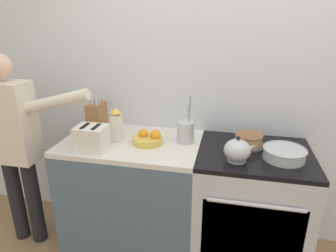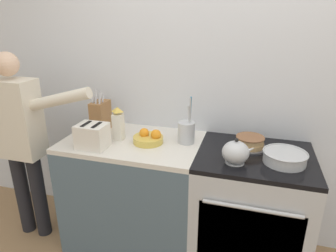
# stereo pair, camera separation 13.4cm
# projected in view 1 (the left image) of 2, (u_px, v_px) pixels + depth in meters

# --- Properties ---
(wall_back) EXTENTS (8.00, 0.04, 2.60)m
(wall_back) POSITION_uv_depth(u_px,v_px,m) (224.00, 78.00, 2.21)
(wall_back) COLOR silver
(wall_back) RESTS_ON ground_plane
(counter_cabinet) EXTENTS (0.99, 0.64, 0.88)m
(counter_cabinet) POSITION_uv_depth(u_px,v_px,m) (133.00, 193.00, 2.33)
(counter_cabinet) COLOR #4C6070
(counter_cabinet) RESTS_ON ground_plane
(stove_range) EXTENTS (0.75, 0.67, 0.88)m
(stove_range) POSITION_uv_depth(u_px,v_px,m) (249.00, 208.00, 2.15)
(stove_range) COLOR #B7BABF
(stove_range) RESTS_ON ground_plane
(layer_cake) EXTENTS (0.23, 0.23, 0.08)m
(layer_cake) POSITION_uv_depth(u_px,v_px,m) (248.00, 140.00, 2.08)
(layer_cake) COLOR #4C4C51
(layer_cake) RESTS_ON stove_range
(tea_kettle) EXTENTS (0.20, 0.17, 0.17)m
(tea_kettle) POSITION_uv_depth(u_px,v_px,m) (237.00, 150.00, 1.86)
(tea_kettle) COLOR #B7BABF
(tea_kettle) RESTS_ON stove_range
(mixing_bowl) EXTENTS (0.27, 0.27, 0.08)m
(mixing_bowl) POSITION_uv_depth(u_px,v_px,m) (284.00, 154.00, 1.89)
(mixing_bowl) COLOR #B7BABF
(mixing_bowl) RESTS_ON stove_range
(knife_block) EXTENTS (0.10, 0.17, 0.33)m
(knife_block) POSITION_uv_depth(u_px,v_px,m) (97.00, 117.00, 2.30)
(knife_block) COLOR olive
(knife_block) RESTS_ON counter_cabinet
(utensil_crock) EXTENTS (0.12, 0.12, 0.34)m
(utensil_crock) POSITION_uv_depth(u_px,v_px,m) (186.00, 131.00, 2.13)
(utensil_crock) COLOR #B7BABF
(utensil_crock) RESTS_ON counter_cabinet
(fruit_bowl) EXTENTS (0.21, 0.21, 0.10)m
(fruit_bowl) POSITION_uv_depth(u_px,v_px,m) (148.00, 139.00, 2.13)
(fruit_bowl) COLOR gold
(fruit_bowl) RESTS_ON counter_cabinet
(toaster) EXTENTS (0.22, 0.17, 0.17)m
(toaster) POSITION_uv_depth(u_px,v_px,m) (91.00, 138.00, 2.01)
(toaster) COLOR silver
(toaster) RESTS_ON counter_cabinet
(milk_carton) EXTENTS (0.07, 0.07, 0.25)m
(milk_carton) POSITION_uv_depth(u_px,v_px,m) (117.00, 125.00, 2.14)
(milk_carton) COLOR white
(milk_carton) RESTS_ON counter_cabinet
(person_baker) EXTENTS (0.89, 0.20, 1.51)m
(person_baker) POSITION_uv_depth(u_px,v_px,m) (14.00, 139.00, 2.19)
(person_baker) COLOR black
(person_baker) RESTS_ON ground_plane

